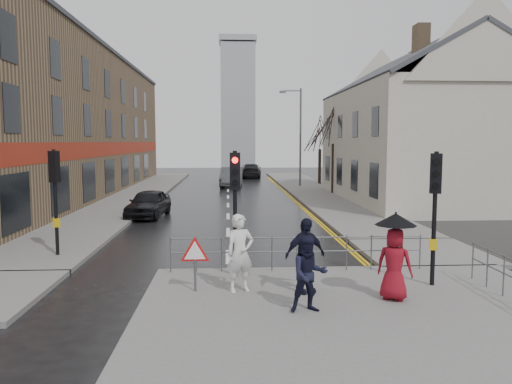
{
  "coord_description": "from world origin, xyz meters",
  "views": [
    {
      "loc": [
        0.02,
        -13.15,
        3.78
      ],
      "look_at": [
        0.96,
        3.7,
        2.07
      ],
      "focal_mm": 35.0,
      "sensor_mm": 36.0,
      "label": 1
    }
  ],
  "objects": [
    {
      "name": "near_pavement",
      "position": [
        3.0,
        -3.5,
        0.07
      ],
      "size": [
        10.0,
        9.0,
        0.14
      ],
      "primitive_type": "cube",
      "color": "#605E5B",
      "rests_on": "ground"
    },
    {
      "name": "tree_near",
      "position": [
        7.5,
        22.0,
        5.14
      ],
      "size": [
        2.4,
        2.4,
        6.58
      ],
      "color": "#31221B",
      "rests_on": "right_pavement"
    },
    {
      "name": "pedestrian_a",
      "position": [
        0.3,
        -1.28,
        1.09
      ],
      "size": [
        0.81,
        0.67,
        1.9
      ],
      "primitive_type": "imported",
      "rotation": [
        0.0,
        0.0,
        0.35
      ],
      "color": "silver",
      "rests_on": "near_pavement"
    },
    {
      "name": "pedestrian_b",
      "position": [
        1.73,
        -2.82,
        0.96
      ],
      "size": [
        0.85,
        0.69,
        1.65
      ],
      "primitive_type": "imported",
      "rotation": [
        0.0,
        0.0,
        0.09
      ],
      "color": "black",
      "rests_on": "near_pavement"
    },
    {
      "name": "pedestrian_d",
      "position": [
        1.86,
        -1.45,
        1.05
      ],
      "size": [
        1.16,
        0.81,
        1.82
      ],
      "primitive_type": "imported",
      "rotation": [
        0.0,
        0.0,
        0.38
      ],
      "color": "black",
      "rests_on": "near_pavement"
    },
    {
      "name": "car_far",
      "position": [
        2.44,
        39.52,
        0.74
      ],
      "size": [
        2.34,
        5.18,
        1.47
      ],
      "primitive_type": "imported",
      "rotation": [
        0.0,
        0.0,
        3.09
      ],
      "color": "black",
      "rests_on": "ground"
    },
    {
      "name": "tree_far",
      "position": [
        8.0,
        30.0,
        4.42
      ],
      "size": [
        2.4,
        2.4,
        5.64
      ],
      "color": "#31221B",
      "rests_on": "right_pavement"
    },
    {
      "name": "warning_sign",
      "position": [
        -0.8,
        -1.21,
        1.04
      ],
      "size": [
        0.8,
        0.07,
        1.35
      ],
      "color": "#595B5E",
      "rests_on": "near_pavement"
    },
    {
      "name": "building_left_terrace",
      "position": [
        -12.0,
        22.0,
        5.0
      ],
      "size": [
        8.0,
        42.0,
        10.0
      ],
      "primitive_type": "cube",
      "color": "#7B6247",
      "rests_on": "ground"
    },
    {
      "name": "ground",
      "position": [
        0.0,
        0.0,
        0.0
      ],
      "size": [
        120.0,
        120.0,
        0.0
      ],
      "primitive_type": "plane",
      "color": "black",
      "rests_on": "ground"
    },
    {
      "name": "left_pavement",
      "position": [
        -6.5,
        23.0,
        0.07
      ],
      "size": [
        4.0,
        44.0,
        0.14
      ],
      "primitive_type": "cube",
      "color": "#605E5B",
      "rests_on": "ground"
    },
    {
      "name": "street_lamp",
      "position": [
        5.82,
        28.0,
        4.71
      ],
      "size": [
        1.83,
        0.25,
        8.0
      ],
      "color": "#595B5E",
      "rests_on": "right_pavement"
    },
    {
      "name": "traffic_signal_far_left",
      "position": [
        -5.5,
        3.0,
        2.46
      ],
      "size": [
        0.34,
        0.33,
        3.4
      ],
      "color": "black",
      "rests_on": "left_pavement"
    },
    {
      "name": "car_parked",
      "position": [
        -4.0,
        12.0,
        0.69
      ],
      "size": [
        2.1,
        4.23,
        1.38
      ],
      "primitive_type": "imported",
      "rotation": [
        0.0,
        0.0,
        -0.12
      ],
      "color": "black",
      "rests_on": "ground"
    },
    {
      "name": "right_pavement",
      "position": [
        6.5,
        25.0,
        0.07
      ],
      "size": [
        4.0,
        40.0,
        0.14
      ],
      "primitive_type": "cube",
      "color": "#605E5B",
      "rests_on": "ground"
    },
    {
      "name": "guard_railing_front",
      "position": [
        1.95,
        0.6,
        0.86
      ],
      "size": [
        7.14,
        0.04,
        1.0
      ],
      "color": "#595B5E",
      "rests_on": "near_pavement"
    },
    {
      "name": "traffic_signal_near_left",
      "position": [
        0.2,
        0.2,
        2.46
      ],
      "size": [
        0.28,
        0.27,
        3.4
      ],
      "color": "black",
      "rests_on": "near_pavement"
    },
    {
      "name": "church_tower",
      "position": [
        1.5,
        62.0,
        9.0
      ],
      "size": [
        5.0,
        5.0,
        18.0
      ],
      "primitive_type": "cube",
      "color": "#989BA0",
      "rests_on": "ground"
    },
    {
      "name": "pavement_bridge_right",
      "position": [
        6.5,
        3.0,
        0.07
      ],
      "size": [
        4.0,
        4.2,
        0.14
      ],
      "primitive_type": "cube",
      "color": "#605E5B",
      "rests_on": "ground"
    },
    {
      "name": "building_right_cream",
      "position": [
        12.0,
        18.0,
        4.78
      ],
      "size": [
        9.0,
        16.4,
        10.1
      ],
      "color": "beige",
      "rests_on": "ground"
    },
    {
      "name": "traffic_signal_near_right",
      "position": [
        5.2,
        -1.0,
        2.46
      ],
      "size": [
        0.34,
        0.33,
        3.4
      ],
      "color": "black",
      "rests_on": "near_pavement"
    },
    {
      "name": "pedestrian_with_umbrella",
      "position": [
        3.83,
        -2.11,
        1.25
      ],
      "size": [
        0.98,
        0.96,
        2.02
      ],
      "color": "maroon",
      "rests_on": "near_pavement"
    },
    {
      "name": "car_mid",
      "position": [
        0.28,
        28.88,
        0.82
      ],
      "size": [
        2.01,
        5.05,
        1.64
      ],
      "primitive_type": "imported",
      "rotation": [
        0.0,
        0.0,
        -0.06
      ],
      "color": "#3F4243",
      "rests_on": "ground"
    }
  ]
}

